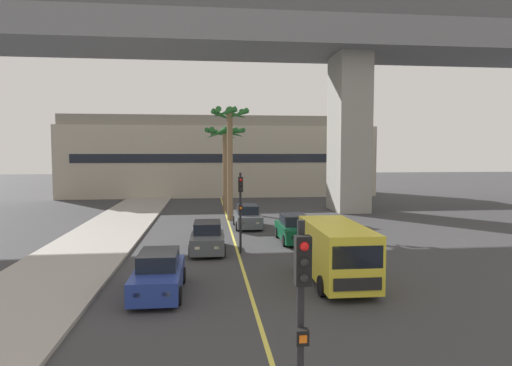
{
  "coord_description": "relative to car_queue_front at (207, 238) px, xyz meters",
  "views": [
    {
      "loc": [
        -1.57,
        -0.01,
        5.24
      ],
      "look_at": [
        0.0,
        14.0,
        4.25
      ],
      "focal_mm": 30.79,
      "sensor_mm": 36.0,
      "label": 1
    }
  ],
  "objects": [
    {
      "name": "car_queue_second",
      "position": [
        5.08,
        2.04,
        0.0
      ],
      "size": [
        1.84,
        4.1,
        1.56
      ],
      "color": "#0C4728",
      "rests_on": "ground"
    },
    {
      "name": "palm_tree_mid_median",
      "position": [
        1.78,
        10.55,
        5.9
      ],
      "size": [
        2.98,
        3.09,
        8.73
      ],
      "color": "brown",
      "rests_on": "ground"
    },
    {
      "name": "palm_tree_near_median",
      "position": [
        1.61,
        15.86,
        5.33
      ],
      "size": [
        3.65,
        3.63,
        7.51
      ],
      "color": "brown",
      "rests_on": "ground"
    },
    {
      "name": "bridge_overpass",
      "position": [
        2.58,
        15.08,
        13.72
      ],
      "size": [
        81.41,
        8.0,
        18.01
      ],
      "color": "slate",
      "rests_on": "ground"
    },
    {
      "name": "delivery_van",
      "position": [
        5.12,
        -6.27,
        0.57
      ],
      "size": [
        2.19,
        5.26,
        2.36
      ],
      "color": "yellow",
      "rests_on": "ground"
    },
    {
      "name": "lane_stripe_center",
      "position": [
        1.58,
        0.9,
        -0.72
      ],
      "size": [
        0.14,
        56.0,
        0.01
      ],
      "primitive_type": "cube",
      "color": "#DBCC4C",
      "rests_on": "ground"
    },
    {
      "name": "car_queue_fourth",
      "position": [
        -1.81,
        -6.84,
        0.0
      ],
      "size": [
        1.85,
        4.11,
        1.56
      ],
      "color": "navy",
      "rests_on": "ground"
    },
    {
      "name": "sidewalk_left",
      "position": [
        -6.42,
        -7.1,
        -0.65
      ],
      "size": [
        4.8,
        80.0,
        0.15
      ],
      "primitive_type": "cube",
      "color": "#9E9991",
      "rests_on": "ground"
    },
    {
      "name": "traffic_light_median_near",
      "position": [
        1.44,
        -16.6,
        1.99
      ],
      "size": [
        0.24,
        0.37,
        4.2
      ],
      "color": "black",
      "rests_on": "ground"
    },
    {
      "name": "car_queue_third",
      "position": [
        2.79,
        7.18,
        0.0
      ],
      "size": [
        1.86,
        4.12,
        1.56
      ],
      "color": "#4C5156",
      "rests_on": "ground"
    },
    {
      "name": "traffic_light_median_far",
      "position": [
        1.71,
        -0.74,
        1.99
      ],
      "size": [
        0.24,
        0.37,
        4.2
      ],
      "color": "black",
      "rests_on": "ground"
    },
    {
      "name": "pier_building_backdrop",
      "position": [
        1.58,
        31.03,
        3.96
      ],
      "size": [
        36.87,
        8.04,
        9.5
      ],
      "color": "#BCB29E",
      "rests_on": "ground"
    },
    {
      "name": "car_queue_front",
      "position": [
        0.0,
        0.0,
        0.0
      ],
      "size": [
        1.88,
        4.12,
        1.56
      ],
      "color": "#4C5156",
      "rests_on": "ground"
    }
  ]
}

